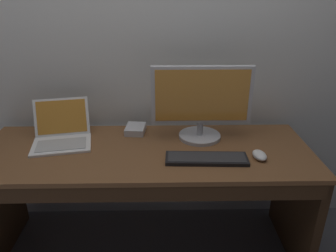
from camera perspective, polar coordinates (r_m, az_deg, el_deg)
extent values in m
plane|color=#4C4C51|center=(2.21, -3.52, -20.68)|extent=(14.00, 14.00, 0.00)
cube|color=brown|center=(1.79, -4.07, -4.50)|extent=(1.83, 0.66, 0.03)
cube|color=#3D2716|center=(2.14, 21.55, -12.42)|extent=(0.05, 0.60, 0.69)
cube|color=#3D2716|center=(1.55, -4.56, -11.76)|extent=(1.76, 0.02, 0.08)
cube|color=white|center=(1.91, -18.29, -3.18)|extent=(0.36, 0.28, 0.01)
cube|color=#ACACAC|center=(1.90, -18.35, -3.12)|extent=(0.29, 0.19, 0.00)
cube|color=white|center=(2.01, -18.30, 1.56)|extent=(0.33, 0.15, 0.21)
cube|color=#C67F2D|center=(2.01, -18.31, 1.57)|extent=(0.29, 0.13, 0.18)
cylinder|color=#B7B7BC|center=(1.92, 5.61, -1.77)|extent=(0.25, 0.25, 0.02)
cylinder|color=#B7B7BC|center=(1.90, 5.68, -0.27)|extent=(0.04, 0.04, 0.09)
cube|color=#B7B7BC|center=(1.81, 6.00, 5.51)|extent=(0.56, 0.03, 0.32)
cube|color=#C67F2D|center=(1.79, 6.07, 5.32)|extent=(0.52, 0.00, 0.29)
cube|color=black|center=(1.68, 6.83, -5.77)|extent=(0.43, 0.15, 0.02)
cube|color=#2D2D30|center=(1.68, 6.84, -5.46)|extent=(0.40, 0.12, 0.00)
ellipsoid|color=white|center=(1.75, 15.89, -4.98)|extent=(0.08, 0.12, 0.04)
cube|color=silver|center=(1.98, -5.77, -0.56)|extent=(0.13, 0.15, 0.04)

